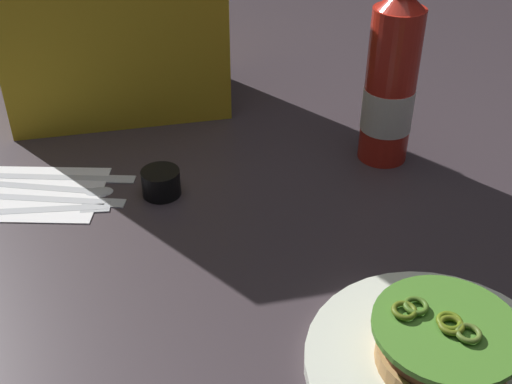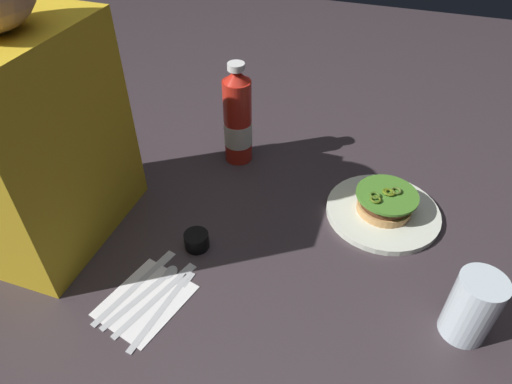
# 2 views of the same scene
# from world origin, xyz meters

# --- Properties ---
(ground_plane) EXTENTS (3.00, 3.00, 0.00)m
(ground_plane) POSITION_xyz_m (0.00, 0.00, 0.00)
(ground_plane) COLOR #392F34
(dinner_plate) EXTENTS (0.24, 0.24, 0.01)m
(dinner_plate) POSITION_xyz_m (0.13, -0.12, 0.01)
(dinner_plate) COLOR silver
(dinner_plate) RESTS_ON ground_plane
(burger_sandwich) EXTENTS (0.13, 0.13, 0.05)m
(burger_sandwich) POSITION_xyz_m (0.13, -0.12, 0.04)
(burger_sandwich) COLOR tan
(burger_sandwich) RESTS_ON dinner_plate
(ketchup_bottle) EXTENTS (0.07, 0.07, 0.25)m
(ketchup_bottle) POSITION_xyz_m (0.23, 0.25, 0.11)
(ketchup_bottle) COLOR red
(ketchup_bottle) RESTS_ON ground_plane
(water_glass) EXTENTS (0.08, 0.08, 0.13)m
(water_glass) POSITION_xyz_m (-0.11, -0.28, 0.07)
(water_glass) COLOR silver
(water_glass) RESTS_ON ground_plane
(condiment_cup) EXTENTS (0.05, 0.05, 0.03)m
(condiment_cup) POSITION_xyz_m (-0.08, 0.23, 0.02)
(condiment_cup) COLOR black
(condiment_cup) RESTS_ON ground_plane
(napkin) EXTENTS (0.18, 0.16, 0.00)m
(napkin) POSITION_xyz_m (-0.24, 0.26, 0.00)
(napkin) COLOR white
(napkin) RESTS_ON ground_plane
(fork_utensil) EXTENTS (0.19, 0.04, 0.00)m
(fork_utensil) POSITION_xyz_m (-0.23, 0.22, 0.00)
(fork_utensil) COLOR silver
(fork_utensil) RESTS_ON napkin
(butter_knife) EXTENTS (0.19, 0.08, 0.00)m
(butter_knife) POSITION_xyz_m (-0.21, 0.24, 0.00)
(butter_knife) COLOR silver
(butter_knife) RESTS_ON napkin
(spoon_utensil) EXTENTS (0.17, 0.07, 0.00)m
(spoon_utensil) POSITION_xyz_m (-0.21, 0.26, 0.00)
(spoon_utensil) COLOR silver
(spoon_utensil) RESTS_ON napkin
(steak_knife) EXTENTS (0.20, 0.07, 0.00)m
(steak_knife) POSITION_xyz_m (-0.20, 0.29, 0.00)
(steak_knife) COLOR silver
(steak_knife) RESTS_ON napkin
(diner_person) EXTENTS (0.32, 0.19, 0.58)m
(diner_person) POSITION_xyz_m (-0.12, 0.50, 0.25)
(diner_person) COLOR gold
(diner_person) RESTS_ON ground_plane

